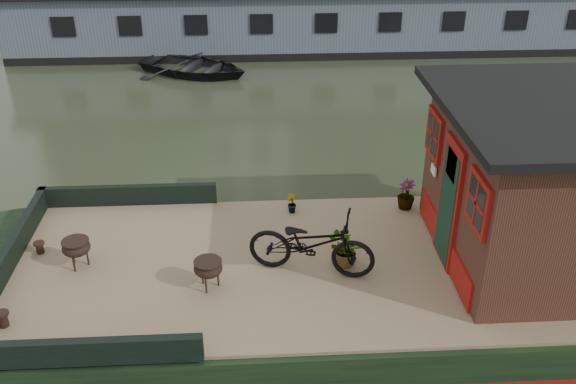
{
  "coord_description": "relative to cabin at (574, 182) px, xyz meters",
  "views": [
    {
      "loc": [
        -2.33,
        -7.78,
        6.12
      ],
      "look_at": [
        -1.85,
        0.5,
        1.58
      ],
      "focal_mm": 40.0,
      "sensor_mm": 36.0,
      "label": 1
    }
  ],
  "objects": [
    {
      "name": "ground",
      "position": [
        -2.19,
        0.0,
        -1.88
      ],
      "size": [
        120.0,
        120.0,
        0.0
      ],
      "primitive_type": "plane",
      "color": "#283320",
      "rests_on": "ground"
    },
    {
      "name": "houseboat_hull",
      "position": [
        -3.52,
        0.0,
        -1.6
      ],
      "size": [
        14.01,
        4.02,
        0.6
      ],
      "color": "black",
      "rests_on": "ground"
    },
    {
      "name": "houseboat_deck",
      "position": [
        -2.19,
        0.0,
        -1.25
      ],
      "size": [
        11.8,
        3.8,
        0.05
      ],
      "primitive_type": "cube",
      "color": "#8C7157",
      "rests_on": "houseboat_hull"
    },
    {
      "name": "bow_bulwark",
      "position": [
        -7.25,
        0.0,
        -1.05
      ],
      "size": [
        3.0,
        4.0,
        0.35
      ],
      "color": "black",
      "rests_on": "houseboat_deck"
    },
    {
      "name": "cabin",
      "position": [
        0.0,
        0.0,
        0.0
      ],
      "size": [
        4.0,
        3.5,
        2.42
      ],
      "color": "black",
      "rests_on": "houseboat_deck"
    },
    {
      "name": "bicycle",
      "position": [
        -3.74,
        -0.21,
        -0.75
      ],
      "size": [
        1.92,
        1.1,
        0.96
      ],
      "primitive_type": "imported",
      "rotation": [
        0.0,
        0.0,
        1.3
      ],
      "color": "black",
      "rests_on": "houseboat_deck"
    },
    {
      "name": "potted_plant_b",
      "position": [
        -3.92,
        1.5,
        -1.07
      ],
      "size": [
        0.22,
        0.23,
        0.33
      ],
      "primitive_type": "imported",
      "rotation": [
        0.0,
        0.0,
        2.2
      ],
      "color": "brown",
      "rests_on": "houseboat_deck"
    },
    {
      "name": "potted_plant_c",
      "position": [
        -3.24,
        -0.1,
        -0.97
      ],
      "size": [
        0.62,
        0.62,
        0.52
      ],
      "primitive_type": "imported",
      "rotation": [
        0.0,
        0.0,
        3.89
      ],
      "color": "brown",
      "rests_on": "houseboat_deck"
    },
    {
      "name": "potted_plant_d",
      "position": [
        -1.99,
        1.51,
        -0.96
      ],
      "size": [
        0.4,
        0.4,
        0.53
      ],
      "primitive_type": "imported",
      "rotation": [
        0.0,
        0.0,
        5.18
      ],
      "color": "brown",
      "rests_on": "houseboat_deck"
    },
    {
      "name": "brazier_front",
      "position": [
        -5.19,
        -0.52,
        -1.01
      ],
      "size": [
        0.5,
        0.5,
        0.44
      ],
      "primitive_type": null,
      "rotation": [
        0.0,
        0.0,
        -0.24
      ],
      "color": "black",
      "rests_on": "houseboat_deck"
    },
    {
      "name": "brazier_rear",
      "position": [
        -7.12,
        0.1,
        -1.0
      ],
      "size": [
        0.53,
        0.53,
        0.45
      ],
      "primitive_type": null,
      "rotation": [
        0.0,
        0.0,
        -0.36
      ],
      "color": "black",
      "rests_on": "houseboat_deck"
    },
    {
      "name": "bollard_port",
      "position": [
        -7.79,
        0.49,
        -1.13
      ],
      "size": [
        0.16,
        0.16,
        0.19
      ],
      "primitive_type": "cylinder",
      "color": "black",
      "rests_on": "houseboat_deck"
    },
    {
      "name": "bollard_stbd",
      "position": [
        -7.79,
        -1.18,
        -1.12
      ],
      "size": [
        0.19,
        0.19,
        0.21
      ],
      "primitive_type": "cylinder",
      "color": "black",
      "rests_on": "houseboat_deck"
    },
    {
      "name": "dinghy",
      "position": [
        -6.23,
        10.93,
        -1.53
      ],
      "size": [
        4.11,
        3.68,
        0.7
      ],
      "primitive_type": "imported",
      "rotation": [
        0.0,
        0.0,
        1.1
      ],
      "color": "black",
      "rests_on": "ground"
    },
    {
      "name": "far_houseboat",
      "position": [
        -2.19,
        14.0,
        -0.91
      ],
      "size": [
        20.4,
        4.4,
        2.11
      ],
      "color": "slate",
      "rests_on": "ground"
    }
  ]
}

